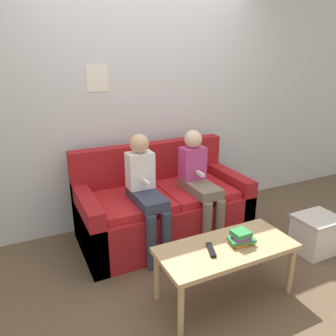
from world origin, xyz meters
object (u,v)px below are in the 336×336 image
couch (162,208)px  storage_box (316,234)px  tv_remote (211,250)px  coffee_table (226,252)px  person_left (146,189)px  person_right (199,181)px

couch → storage_box: couch is taller
tv_remote → storage_box: (1.28, 0.14, -0.27)m
coffee_table → person_left: (-0.30, 0.83, 0.25)m
person_right → couch: bearing=146.0°
person_right → person_left: bearing=179.6°
tv_remote → person_right: bearing=84.7°
coffee_table → storage_box: size_ratio=2.63×
person_left → person_right: 0.56m
couch → tv_remote: couch is taller
person_right → storage_box: bearing=-38.2°
couch → person_right: size_ratio=1.51×
person_left → person_right: (0.56, -0.00, -0.01)m
coffee_table → storage_box: bearing=6.9°
couch → tv_remote: (-0.09, -1.04, 0.14)m
storage_box → couch: bearing=142.8°
coffee_table → storage_box: (1.14, 0.14, -0.21)m
tv_remote → coffee_table: bearing=22.0°
tv_remote → storage_box: size_ratio=0.44×
coffee_table → person_right: size_ratio=0.95×
coffee_table → storage_box: 1.17m
storage_box → tv_remote: bearing=-173.7°
person_right → coffee_table: bearing=-107.2°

